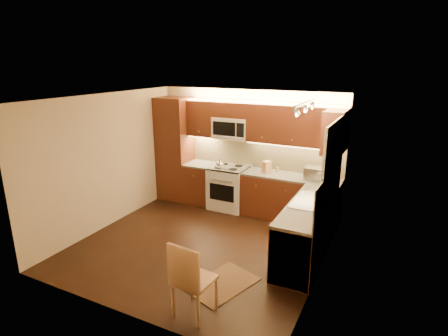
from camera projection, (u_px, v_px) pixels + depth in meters
The scene contains 37 objects.
floor at pixel (202, 244), 6.26m from camera, with size 4.00×4.00×0.01m, color black.
ceiling at pixel (199, 98), 5.55m from camera, with size 4.00×4.00×0.01m, color beige.
wall_back at pixel (248, 150), 7.62m from camera, with size 4.00×0.01×2.50m, color beige.
wall_front at pixel (115, 222), 4.19m from camera, with size 4.00×0.01×2.50m, color beige.
wall_left at pixel (108, 161), 6.76m from camera, with size 0.01×4.00×2.50m, color beige.
wall_right at pixel (325, 195), 5.05m from camera, with size 0.01×4.00×2.50m, color beige.
pantry at pixel (175, 149), 8.10m from camera, with size 0.70×0.60×2.30m, color #471D0F.
base_cab_back_left at pixel (201, 184), 8.02m from camera, with size 0.62×0.60×0.86m, color #471D0F.
counter_back_left at pixel (201, 164), 7.89m from camera, with size 0.62×0.60×0.04m, color #3C3A36.
base_cab_back_right at pixel (290, 199), 7.16m from camera, with size 1.92×0.60×0.86m, color #471D0F.
counter_back_right at pixel (291, 177), 7.03m from camera, with size 1.92×0.60×0.04m, color #3C3A36.
base_cab_right at pixel (307, 232), 5.76m from camera, with size 0.60×2.00×0.86m, color #471D0F.
counter_right at pixel (309, 206), 5.63m from camera, with size 0.60×2.00×0.04m, color #3C3A36.
dishwasher at pixel (295, 252), 5.16m from camera, with size 0.58×0.60×0.84m, color silver.
backsplash_back at pixel (263, 154), 7.48m from camera, with size 3.30×0.02×0.60m, color tan.
backsplash_right at pixel (329, 189), 5.42m from camera, with size 0.02×2.00×0.60m, color tan.
upper_cab_back_left at pixel (203, 118), 7.72m from camera, with size 0.62×0.35×0.75m, color #471D0F.
upper_cab_back_right at pixel (296, 125), 6.85m from camera, with size 1.92×0.35×0.75m, color #471D0F.
upper_cab_bridge at pixel (232, 110), 7.36m from camera, with size 0.76×0.35×0.31m, color #471D0F.
upper_cab_right_corner at pixel (334, 133), 6.15m from camera, with size 0.35×0.50×0.75m, color #471D0F.
stove at pixel (229, 187), 7.70m from camera, with size 0.76×0.65×0.92m, color silver, non-canonical shape.
microwave at pixel (232, 128), 7.46m from camera, with size 0.76×0.38×0.44m, color silver, non-canonical shape.
window_frame at pixel (333, 161), 5.43m from camera, with size 0.03×1.44×1.24m, color silver.
window_blinds at pixel (332, 161), 5.44m from camera, with size 0.02×1.36×1.16m, color silver.
sink at pixel (311, 197), 5.73m from camera, with size 0.52×0.86×0.15m, color silver, non-canonical shape.
faucet at pixel (323, 194), 5.63m from camera, with size 0.20×0.04×0.30m, color silver, non-canonical shape.
track_light_bar at pixel (306, 103), 5.25m from camera, with size 0.04×1.20×0.03m, color silver.
kettle at pixel (220, 163), 7.45m from camera, with size 0.18×0.18×0.21m, color silver, non-canonical shape.
toaster_oven at pixel (316, 173), 6.79m from camera, with size 0.39×0.29×0.23m, color silver.
knife_block at pixel (267, 167), 7.21m from camera, with size 0.11×0.17×0.23m, color #AD774E.
spice_jar_a at pixel (252, 166), 7.53m from camera, with size 0.05×0.05×0.09m, color silver.
spice_jar_b at pixel (269, 168), 7.41m from camera, with size 0.04×0.04×0.09m, color olive.
spice_jar_c at pixel (267, 167), 7.46m from camera, with size 0.05×0.05×0.09m, color silver.
spice_jar_d at pixel (278, 169), 7.29m from camera, with size 0.05×0.05×0.10m, color #AD8234.
soap_bottle at pixel (336, 183), 6.30m from camera, with size 0.09×0.09×0.21m, color silver.
rug at pixel (222, 284), 5.13m from camera, with size 0.65×0.98×0.01m, color black.
dining_chair at pixel (194, 278), 4.40m from camera, with size 0.45×0.45×1.01m, color #AD774E, non-canonical shape.
Camera 1 is at (2.84, -4.87, 3.04)m, focal length 28.95 mm.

